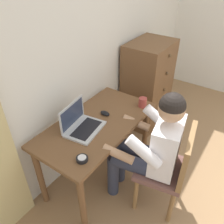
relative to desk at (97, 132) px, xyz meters
The scene contains 9 objects.
wall_back 0.87m from the desk, 38.84° to the left, with size 4.80×0.05×2.50m, color silver.
desk is the anchor object (origin of this frame).
dresser 1.19m from the desk, ahead, with size 0.63×0.50×1.13m.
chair 0.72m from the desk, 81.90° to the right, with size 0.49×0.47×0.89m.
person_seated 0.53m from the desk, 82.47° to the right, with size 0.60×0.64×1.20m.
laptop 0.23m from the desk, 157.83° to the left, with size 0.37×0.30×0.24m.
computer_mouse 0.19m from the desk, ahead, with size 0.06×0.10×0.03m, color black.
desk_clock 0.48m from the desk, 155.72° to the right, with size 0.09×0.09×0.03m.
coffee_mug 0.54m from the desk, 24.15° to the right, with size 0.12×0.08×0.09m.
Camera 1 is at (-1.75, 0.77, 2.02)m, focal length 37.01 mm.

